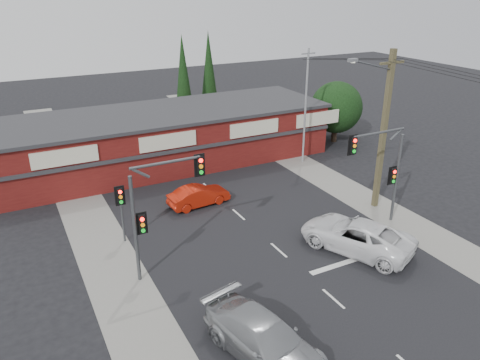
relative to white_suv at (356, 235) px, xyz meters
name	(u,v)px	position (x,y,z in m)	size (l,w,h in m)	color
ground	(290,261)	(-3.77, 0.65, -0.85)	(120.00, 120.00, 0.00)	black
road_strip	(246,221)	(-3.77, 5.65, -0.85)	(14.00, 70.00, 0.01)	black
verge_left	(106,255)	(-12.27, 5.65, -0.84)	(3.00, 70.00, 0.02)	gray
verge_right	(354,194)	(4.73, 5.65, -0.84)	(3.00, 70.00, 0.02)	gray
stop_line	(361,257)	(-0.27, -0.85, -0.84)	(6.50, 0.35, 0.01)	silver
white_suv	(356,235)	(0.00, 0.00, 0.00)	(2.83, 6.14, 1.71)	white
silver_suv	(265,340)	(-8.43, -4.63, -0.02)	(2.32, 5.72, 1.66)	#999C9E
red_sedan	(199,196)	(-5.44, 9.03, -0.18)	(1.42, 4.06, 1.34)	#B21D0A
lane_dashes	(257,231)	(-3.77, 4.19, -0.84)	(0.12, 44.67, 0.01)	silver
shop_building	(164,137)	(-4.77, 17.64, 1.28)	(27.30, 8.40, 4.22)	#521110
tree_cluster	(335,109)	(10.92, 16.09, 2.04)	(5.90, 5.10, 5.50)	#2D2116
conifer_near	(183,76)	(-0.27, 24.65, 4.63)	(1.80, 1.80, 9.25)	#2D2116
conifer_far	(209,69)	(3.23, 26.65, 4.63)	(1.80, 1.80, 9.25)	#2D2116
traffic_mast_left	(155,203)	(-10.20, 2.66, 3.08)	(3.77, 0.27, 5.97)	#47494C
traffic_mast_right	(384,163)	(3.09, 1.66, 3.09)	(3.96, 0.27, 5.97)	#47494C
pedestal_signal	(121,203)	(-10.97, 6.66, 1.55)	(0.55, 0.27, 3.38)	#47494C
utility_pole	(383,126)	(4.59, 3.64, 4.54)	(4.38, 0.59, 10.00)	brown
steel_pole	(306,105)	(5.23, 12.65, 3.85)	(1.20, 0.16, 9.00)	gray
power_lines	(473,82)	(4.70, -1.81, 8.19)	(2.01, 29.00, 1.22)	black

